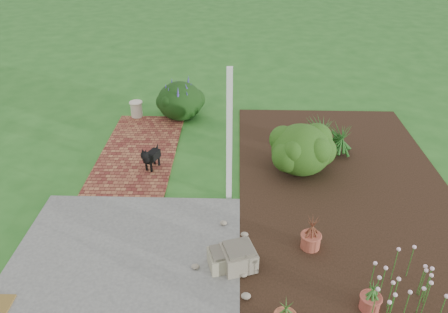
{
  "coord_description": "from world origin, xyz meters",
  "views": [
    {
      "loc": [
        0.41,
        -6.5,
        4.74
      ],
      "look_at": [
        0.2,
        0.4,
        0.7
      ],
      "focal_mm": 35.0,
      "sensor_mm": 36.0,
      "label": 1
    }
  ],
  "objects_px": {
    "stone_trough_near": "(239,256)",
    "cream_ceramic_urn": "(136,109)",
    "black_dog": "(151,156)",
    "evergreen_shrub": "(301,148)"
  },
  "relations": [
    {
      "from": "evergreen_shrub",
      "to": "stone_trough_near",
      "type": "bearing_deg",
      "value": -114.51
    },
    {
      "from": "evergreen_shrub",
      "to": "black_dog",
      "type": "bearing_deg",
      "value": -178.85
    },
    {
      "from": "evergreen_shrub",
      "to": "cream_ceramic_urn",
      "type": "bearing_deg",
      "value": 147.43
    },
    {
      "from": "cream_ceramic_urn",
      "to": "evergreen_shrub",
      "type": "distance_m",
      "value": 4.53
    },
    {
      "from": "stone_trough_near",
      "to": "black_dog",
      "type": "distance_m",
      "value": 3.18
    },
    {
      "from": "black_dog",
      "to": "stone_trough_near",
      "type": "bearing_deg",
      "value": -31.53
    },
    {
      "from": "stone_trough_near",
      "to": "cream_ceramic_urn",
      "type": "relative_size",
      "value": 1.11
    },
    {
      "from": "black_dog",
      "to": "evergreen_shrub",
      "type": "xyz_separation_m",
      "value": [
        3.0,
        0.06,
        0.2
      ]
    },
    {
      "from": "black_dog",
      "to": "cream_ceramic_urn",
      "type": "height_order",
      "value": "black_dog"
    },
    {
      "from": "black_dog",
      "to": "cream_ceramic_urn",
      "type": "distance_m",
      "value": 2.62
    }
  ]
}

